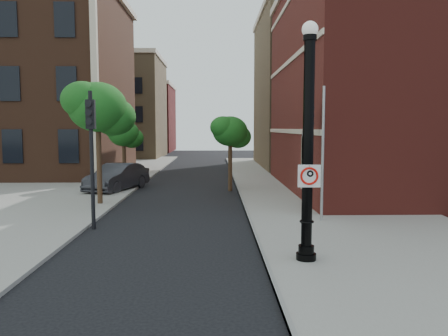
{
  "coord_description": "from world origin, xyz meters",
  "views": [
    {
      "loc": [
        0.67,
        -11.51,
        3.69
      ],
      "look_at": [
        0.96,
        2.0,
        2.44
      ],
      "focal_mm": 35.0,
      "sensor_mm": 36.0,
      "label": 1
    }
  ],
  "objects_px": {
    "traffic_signal_left": "(91,137)",
    "parked_car": "(117,177)",
    "traffic_signal_right": "(310,137)",
    "lamppost": "(308,155)",
    "no_parking_sign": "(309,176)"
  },
  "relations": [
    {
      "from": "no_parking_sign",
      "to": "traffic_signal_left",
      "type": "height_order",
      "value": "traffic_signal_left"
    },
    {
      "from": "no_parking_sign",
      "to": "parked_car",
      "type": "distance_m",
      "value": 16.47
    },
    {
      "from": "lamppost",
      "to": "traffic_signal_left",
      "type": "distance_m",
      "value": 8.12
    },
    {
      "from": "traffic_signal_left",
      "to": "parked_car",
      "type": "bearing_deg",
      "value": 92.71
    },
    {
      "from": "lamppost",
      "to": "traffic_signal_right",
      "type": "xyz_separation_m",
      "value": [
        1.37,
        6.11,
        0.35
      ]
    },
    {
      "from": "no_parking_sign",
      "to": "traffic_signal_right",
      "type": "relative_size",
      "value": 0.12
    },
    {
      "from": "lamppost",
      "to": "no_parking_sign",
      "type": "bearing_deg",
      "value": -86.01
    },
    {
      "from": "parked_car",
      "to": "traffic_signal_left",
      "type": "height_order",
      "value": "traffic_signal_left"
    },
    {
      "from": "no_parking_sign",
      "to": "traffic_signal_right",
      "type": "distance_m",
      "value": 6.48
    },
    {
      "from": "parked_car",
      "to": "lamppost",
      "type": "bearing_deg",
      "value": -41.42
    },
    {
      "from": "traffic_signal_right",
      "to": "lamppost",
      "type": "bearing_deg",
      "value": -93.28
    },
    {
      "from": "lamppost",
      "to": "no_parking_sign",
      "type": "distance_m",
      "value": 0.57
    },
    {
      "from": "traffic_signal_left",
      "to": "traffic_signal_right",
      "type": "xyz_separation_m",
      "value": [
        8.28,
        1.87,
        -0.04
      ]
    },
    {
      "from": "no_parking_sign",
      "to": "parked_car",
      "type": "bearing_deg",
      "value": 123.42
    },
    {
      "from": "parked_car",
      "to": "traffic_signal_left",
      "type": "relative_size",
      "value": 0.98
    }
  ]
}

